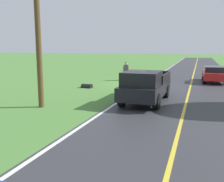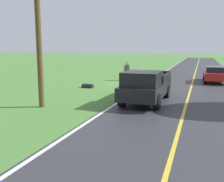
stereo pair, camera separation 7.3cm
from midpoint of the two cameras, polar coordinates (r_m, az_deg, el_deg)
ground_plane at (r=21.82m, az=4.90°, el=1.53°), size 200.00×200.00×0.00m
road_surface at (r=21.21m, az=16.86°, el=0.92°), size 7.72×120.00×0.00m
lane_edge_line at (r=21.63m, az=7.08°, el=1.43°), size 0.16×117.60×0.00m
lane_centre_line at (r=21.21m, az=16.86°, el=0.92°), size 0.14×117.60×0.00m
hitchhiker_walking at (r=24.13m, az=3.06°, el=4.67°), size 0.62×0.51×1.75m
suitcase_carried at (r=24.22m, az=2.03°, el=2.98°), size 0.47×0.23×0.51m
pickup_truck_passing at (r=14.50m, az=7.24°, el=1.22°), size 2.18×5.44×1.82m
sedan_near_oncoming at (r=24.62m, az=21.58°, el=3.58°), size 1.99×4.43×1.41m
utility_pole_roadside at (r=13.67m, az=-16.33°, el=14.69°), size 0.28×0.28×8.72m
drainage_culvert at (r=19.89m, az=-5.69°, el=0.73°), size 0.80×0.60×0.60m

